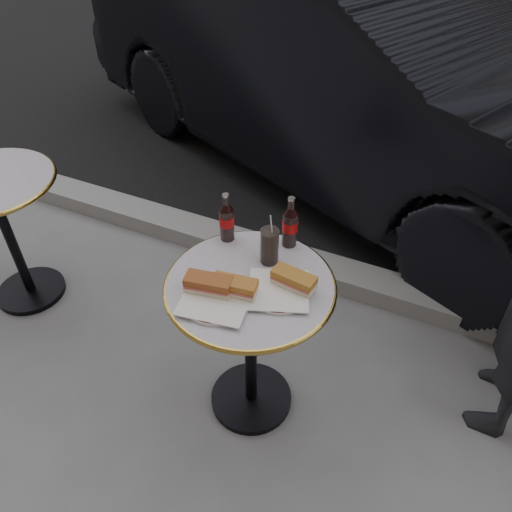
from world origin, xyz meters
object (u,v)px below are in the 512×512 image
at_px(plate_left, 217,299).
at_px(cola_bottle_right, 290,222).
at_px(bistro_table, 251,348).
at_px(parked_car, 361,69).
at_px(cola_bottle_left, 227,217).
at_px(plate_right, 278,291).
at_px(cola_glass, 269,246).

relative_size(plate_left, cola_bottle_right, 1.12).
relative_size(bistro_table, parked_car, 0.16).
distance_m(cola_bottle_left, cola_bottle_right, 0.24).
relative_size(plate_right, cola_bottle_right, 1.02).
xyz_separation_m(bistro_table, plate_left, (-0.07, -0.13, 0.37)).
relative_size(bistro_table, cola_bottle_right, 3.38).
xyz_separation_m(plate_right, cola_bottle_left, (-0.30, 0.19, 0.10)).
distance_m(plate_left, cola_bottle_right, 0.42).
distance_m(bistro_table, parked_car, 2.16).
height_order(cola_bottle_right, cola_glass, cola_bottle_right).
bearing_deg(plate_right, cola_bottle_left, 147.28).
height_order(bistro_table, cola_bottle_left, cola_bottle_left).
height_order(plate_left, parked_car, parked_car).
height_order(bistro_table, parked_car, parked_car).
bearing_deg(plate_right, bistro_table, 178.87).
bearing_deg(plate_right, plate_left, -144.83).
height_order(cola_bottle_left, cola_bottle_right, cola_bottle_right).
bearing_deg(cola_bottle_left, plate_left, -68.69).
distance_m(plate_left, cola_bottle_left, 0.36).
bearing_deg(parked_car, plate_left, -152.44).
xyz_separation_m(bistro_table, cola_bottle_right, (0.04, 0.26, 0.47)).
xyz_separation_m(bistro_table, plate_right, (0.11, -0.00, 0.37)).
relative_size(plate_left, cola_glass, 1.68).
bearing_deg(cola_glass, cola_bottle_right, 76.72).
xyz_separation_m(plate_left, cola_bottle_left, (-0.12, 0.32, 0.10)).
xyz_separation_m(plate_left, plate_right, (0.18, 0.12, -0.00)).
height_order(plate_right, cola_bottle_right, cola_bottle_right).
relative_size(plate_left, parked_car, 0.05).
height_order(bistro_table, plate_left, plate_left).
xyz_separation_m(bistro_table, cola_bottle_left, (-0.19, 0.19, 0.47)).
relative_size(plate_right, parked_car, 0.05).
height_order(cola_bottle_left, parked_car, parked_car).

